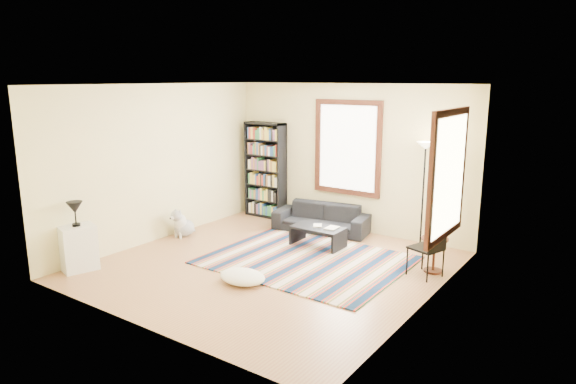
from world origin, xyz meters
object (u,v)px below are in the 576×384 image
Objects in this scene: side_table at (434,255)px; dog at (184,222)px; folding_chair at (426,248)px; white_cabinet at (78,248)px; sofa at (321,218)px; coffee_table at (318,237)px; floor_cushion at (243,277)px; floor_lamp at (423,196)px; bookshelf at (265,170)px.

dog is (-4.44, -0.91, -0.01)m from side_table.
white_cabinet is (-4.45, -2.82, -0.08)m from folding_chair.
coffee_table is at bearing -72.36° from sofa.
folding_chair reaches higher than white_cabinet.
floor_lamp reaches higher than floor_cushion.
side_table reaches higher than floor_cushion.
folding_chair reaches higher than side_table.
white_cabinet is 1.33× the size of dog.
sofa is at bearing 43.54° from dog.
bookshelf reaches higher than floor_cushion.
side_table is (2.07, 0.00, 0.09)m from coffee_table.
bookshelf is 3.79× the size of dog.
folding_chair reaches higher than sofa.
folding_chair is (2.06, 1.77, 0.34)m from floor_cushion.
folding_chair is 5.27m from white_cabinet.
coffee_table is (1.99, -1.09, -0.82)m from bookshelf.
sofa is 3.36× the size of side_table.
dog is at bearing -168.43° from side_table.
floor_cushion is 0.83× the size of folding_chair.
bookshelf is 3.70× the size of side_table.
bookshelf is at bearing 100.62° from white_cabinet.
white_cabinet is at bearing -134.77° from floor_lamp.
side_table is (4.05, -1.09, -0.73)m from bookshelf.
floor_lamp reaches higher than dog.
bookshelf is 2.86× the size of white_cabinet.
floor_cushion is (-0.04, -2.00, -0.09)m from coffee_table.
floor_lamp is (1.94, 0.10, 0.67)m from sofa.
bookshelf is 2.17m from dog.
side_table is 0.77× the size of white_cabinet.
folding_chair is (2.45, -1.06, 0.17)m from sofa.
folding_chair is at bearing -33.42° from sofa.
floor_lamp is 3.53× the size of dog.
folding_chair is at bearing -102.12° from side_table.
white_cabinet is at bearing -129.43° from folding_chair.
coffee_table is 2.01m from floor_cushion.
bookshelf is at bearing 179.93° from folding_chair.
sofa is at bearing 117.77° from coffee_table.
coffee_table is at bearing 68.18° from white_cabinet.
folding_chair reaches higher than floor_cushion.
coffee_table is at bearing -179.99° from side_table.
sofa is 2.86m from floor_cushion.
coffee_table is at bearing -28.83° from bookshelf.
dog is (-2.33, 1.10, 0.17)m from floor_cushion.
white_cabinet reaches higher than floor_cushion.
floor_lamp is 4.34m from dog.
floor_cushion is at bearing -91.17° from coffee_table.
floor_cushion is at bearing -117.89° from floor_lamp.
coffee_table is 2.07m from side_table.
floor_cushion is 2.91m from side_table.
sofa is 0.97× the size of floor_lamp.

